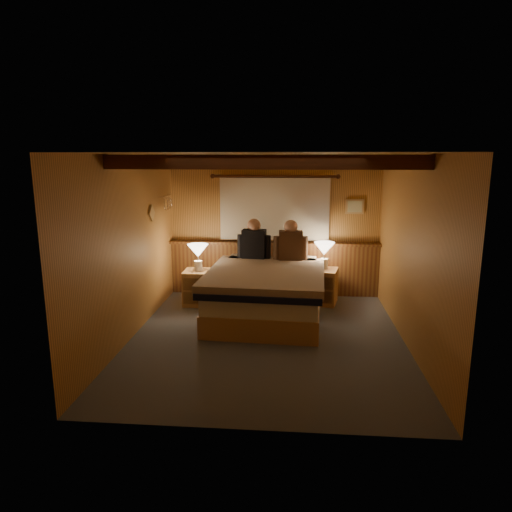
# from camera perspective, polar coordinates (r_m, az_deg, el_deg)

# --- Properties ---
(floor) EXTENTS (4.20, 4.20, 0.00)m
(floor) POSITION_cam_1_polar(r_m,az_deg,el_deg) (6.18, 1.35, -10.23)
(floor) COLOR #484C55
(floor) RESTS_ON ground
(ceiling) EXTENTS (4.20, 4.20, 0.00)m
(ceiling) POSITION_cam_1_polar(r_m,az_deg,el_deg) (5.71, 1.47, 12.63)
(ceiling) COLOR gold
(ceiling) RESTS_ON wall_back
(wall_back) EXTENTS (3.60, 0.00, 3.60)m
(wall_back) POSITION_cam_1_polar(r_m,az_deg,el_deg) (7.89, 2.32, 3.77)
(wall_back) COLOR #CA9048
(wall_back) RESTS_ON floor
(wall_left) EXTENTS (0.00, 4.20, 4.20)m
(wall_left) POSITION_cam_1_polar(r_m,az_deg,el_deg) (6.20, -15.45, 0.99)
(wall_left) COLOR #CA9048
(wall_left) RESTS_ON floor
(wall_right) EXTENTS (0.00, 4.20, 4.20)m
(wall_right) POSITION_cam_1_polar(r_m,az_deg,el_deg) (6.00, 18.84, 0.41)
(wall_right) COLOR #CA9048
(wall_right) RESTS_ON floor
(wall_front) EXTENTS (3.60, 0.00, 3.60)m
(wall_front) POSITION_cam_1_polar(r_m,az_deg,el_deg) (3.80, -0.50, -5.57)
(wall_front) COLOR #CA9048
(wall_front) RESTS_ON floor
(wainscot) EXTENTS (3.60, 0.23, 0.94)m
(wainscot) POSITION_cam_1_polar(r_m,az_deg,el_deg) (7.97, 2.26, -1.39)
(wainscot) COLOR brown
(wainscot) RESTS_ON wall_back
(curtain_window) EXTENTS (2.18, 0.09, 1.11)m
(curtain_window) POSITION_cam_1_polar(r_m,az_deg,el_deg) (7.78, 2.32, 6.03)
(curtain_window) COLOR #4C2313
(curtain_window) RESTS_ON wall_back
(ceiling_beams) EXTENTS (3.60, 1.65, 0.16)m
(ceiling_beams) POSITION_cam_1_polar(r_m,az_deg,el_deg) (5.86, 1.56, 11.74)
(ceiling_beams) COLOR #4C2313
(ceiling_beams) RESTS_ON ceiling
(coat_rail) EXTENTS (0.05, 0.55, 0.24)m
(coat_rail) POSITION_cam_1_polar(r_m,az_deg,el_deg) (7.59, -11.00, 6.78)
(coat_rail) COLOR white
(coat_rail) RESTS_ON wall_left
(framed_print) EXTENTS (0.30, 0.04, 0.25)m
(framed_print) POSITION_cam_1_polar(r_m,az_deg,el_deg) (7.88, 12.24, 6.06)
(framed_print) COLOR tan
(framed_print) RESTS_ON wall_back
(bed) EXTENTS (1.79, 2.26, 0.74)m
(bed) POSITION_cam_1_polar(r_m,az_deg,el_deg) (6.85, 1.32, -4.53)
(bed) COLOR tan
(bed) RESTS_ON floor
(nightstand_left) EXTENTS (0.52, 0.47, 0.56)m
(nightstand_left) POSITION_cam_1_polar(r_m,az_deg,el_deg) (7.51, -7.00, -3.92)
(nightstand_left) COLOR tan
(nightstand_left) RESTS_ON floor
(nightstand_right) EXTENTS (0.61, 0.57, 0.58)m
(nightstand_right) POSITION_cam_1_polar(r_m,az_deg,el_deg) (7.59, 8.04, -3.74)
(nightstand_right) COLOR tan
(nightstand_right) RESTS_ON floor
(lamp_left) EXTENTS (0.33, 0.33, 0.44)m
(lamp_left) POSITION_cam_1_polar(r_m,az_deg,el_deg) (7.37, -7.27, 0.47)
(lamp_left) COLOR white
(lamp_left) RESTS_ON nightstand_left
(lamp_right) EXTENTS (0.34, 0.34, 0.44)m
(lamp_right) POSITION_cam_1_polar(r_m,az_deg,el_deg) (7.49, 8.52, 0.72)
(lamp_right) COLOR white
(lamp_right) RESTS_ON nightstand_right
(person_left) EXTENTS (0.56, 0.26, 0.68)m
(person_left) POSITION_cam_1_polar(r_m,az_deg,el_deg) (7.47, -0.25, 1.77)
(person_left) COLOR black
(person_left) RESTS_ON bed
(person_right) EXTENTS (0.56, 0.23, 0.68)m
(person_right) POSITION_cam_1_polar(r_m,az_deg,el_deg) (7.37, 4.35, 1.59)
(person_right) COLOR #462C1C
(person_right) RESTS_ON bed
(duffel_bag) EXTENTS (0.53, 0.34, 0.37)m
(duffel_bag) POSITION_cam_1_polar(r_m,az_deg,el_deg) (7.23, -4.27, -5.52)
(duffel_bag) COLOR black
(duffel_bag) RESTS_ON floor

